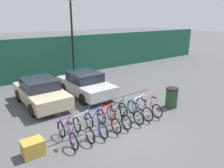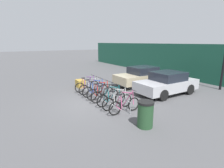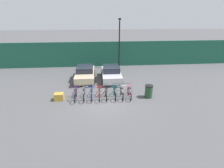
{
  "view_description": "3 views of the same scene",
  "coord_description": "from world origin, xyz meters",
  "px_view_note": "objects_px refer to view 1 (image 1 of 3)",
  "views": [
    {
      "loc": [
        -5.11,
        -6.14,
        4.52
      ],
      "look_at": [
        1.19,
        2.34,
        1.2
      ],
      "focal_mm": 35.0,
      "sensor_mm": 36.0,
      "label": 1
    },
    {
      "loc": [
        8.18,
        -3.91,
        3.21
      ],
      "look_at": [
        -0.74,
        1.55,
        0.67
      ],
      "focal_mm": 28.0,
      "sensor_mm": 36.0,
      "label": 2
    },
    {
      "loc": [
        -0.41,
        -11.86,
        6.33
      ],
      "look_at": [
        0.75,
        1.72,
        0.71
      ],
      "focal_mm": 28.0,
      "sensor_mm": 36.0,
      "label": 3
    }
  ],
  "objects_px": {
    "car_beige": "(41,92)",
    "car_silver": "(86,84)",
    "bicycle_red": "(108,120)",
    "bicycle_white": "(140,110)",
    "bike_rack": "(111,114)",
    "bicycle_black": "(118,117)",
    "bicycle_teal": "(130,113)",
    "bicycle_silver": "(83,128)",
    "trash_bin": "(172,98)",
    "cargo_crate": "(33,148)",
    "bicycle_purple": "(67,134)",
    "bicycle_pink": "(149,106)",
    "bicycle_blue": "(96,124)",
    "lamp_post": "(72,35)"
  },
  "relations": [
    {
      "from": "bike_rack",
      "to": "cargo_crate",
      "type": "relative_size",
      "value": 6.84
    },
    {
      "from": "bicycle_white",
      "to": "car_silver",
      "type": "xyz_separation_m",
      "value": [
        -0.51,
        4.04,
        0.31
      ]
    },
    {
      "from": "bicycle_red",
      "to": "bicycle_white",
      "type": "height_order",
      "value": "same"
    },
    {
      "from": "bike_rack",
      "to": "cargo_crate",
      "type": "xyz_separation_m",
      "value": [
        -3.38,
        -0.13,
        -0.22
      ]
    },
    {
      "from": "bicycle_purple",
      "to": "bicycle_blue",
      "type": "xyz_separation_m",
      "value": [
        1.24,
        0.0,
        0.0
      ]
    },
    {
      "from": "trash_bin",
      "to": "bicycle_silver",
      "type": "bearing_deg",
      "value": 178.71
    },
    {
      "from": "bicycle_teal",
      "to": "car_beige",
      "type": "height_order",
      "value": "car_beige"
    },
    {
      "from": "bicycle_teal",
      "to": "trash_bin",
      "type": "xyz_separation_m",
      "value": [
        2.69,
        -0.11,
        0.14
      ]
    },
    {
      "from": "bicycle_purple",
      "to": "bicycle_teal",
      "type": "xyz_separation_m",
      "value": [
        3.08,
        0.0,
        0.0
      ]
    },
    {
      "from": "bicycle_purple",
      "to": "lamp_post",
      "type": "distance_m",
      "value": 9.53
    },
    {
      "from": "bicycle_pink",
      "to": "car_silver",
      "type": "height_order",
      "value": "car_silver"
    },
    {
      "from": "bicycle_red",
      "to": "car_beige",
      "type": "height_order",
      "value": "car_beige"
    },
    {
      "from": "bike_rack",
      "to": "bicycle_blue",
      "type": "xyz_separation_m",
      "value": [
        -0.88,
        -0.15,
        -0.12
      ]
    },
    {
      "from": "bike_rack",
      "to": "bicycle_red",
      "type": "distance_m",
      "value": 0.32
    },
    {
      "from": "car_silver",
      "to": "car_beige",
      "type": "bearing_deg",
      "value": 175.45
    },
    {
      "from": "bicycle_purple",
      "to": "bicycle_red",
      "type": "relative_size",
      "value": 1.0
    },
    {
      "from": "car_silver",
      "to": "bicycle_silver",
      "type": "bearing_deg",
      "value": -121.33
    },
    {
      "from": "bicycle_black",
      "to": "bicycle_teal",
      "type": "distance_m",
      "value": 0.69
    },
    {
      "from": "bike_rack",
      "to": "trash_bin",
      "type": "bearing_deg",
      "value": -4.14
    },
    {
      "from": "bike_rack",
      "to": "bicycle_black",
      "type": "xyz_separation_m",
      "value": [
        0.27,
        -0.15,
        -0.12
      ]
    },
    {
      "from": "bike_rack",
      "to": "bicycle_teal",
      "type": "relative_size",
      "value": 2.8
    },
    {
      "from": "bike_rack",
      "to": "car_silver",
      "type": "bearing_deg",
      "value": 75.62
    },
    {
      "from": "car_silver",
      "to": "bicycle_purple",
      "type": "bearing_deg",
      "value": -127.7
    },
    {
      "from": "bike_rack",
      "to": "bicycle_purple",
      "type": "relative_size",
      "value": 2.8
    },
    {
      "from": "bike_rack",
      "to": "bicycle_silver",
      "type": "height_order",
      "value": "bicycle_silver"
    },
    {
      "from": "bicycle_silver",
      "to": "cargo_crate",
      "type": "bearing_deg",
      "value": 178.57
    },
    {
      "from": "bicycle_teal",
      "to": "bicycle_white",
      "type": "bearing_deg",
      "value": -2.65
    },
    {
      "from": "bicycle_teal",
      "to": "bicycle_pink",
      "type": "bearing_deg",
      "value": -2.65
    },
    {
      "from": "bike_rack",
      "to": "bicycle_black",
      "type": "bearing_deg",
      "value": -29.0
    },
    {
      "from": "bicycle_teal",
      "to": "bicycle_red",
      "type": "bearing_deg",
      "value": 177.35
    },
    {
      "from": "trash_bin",
      "to": "cargo_crate",
      "type": "height_order",
      "value": "trash_bin"
    },
    {
      "from": "bike_rack",
      "to": "bicycle_red",
      "type": "height_order",
      "value": "bicycle_red"
    },
    {
      "from": "bicycle_red",
      "to": "trash_bin",
      "type": "height_order",
      "value": "bicycle_red"
    },
    {
      "from": "bicycle_purple",
      "to": "cargo_crate",
      "type": "xyz_separation_m",
      "value": [
        -1.25,
        0.02,
        -0.1
      ]
    },
    {
      "from": "bicycle_blue",
      "to": "trash_bin",
      "type": "distance_m",
      "value": 4.53
    },
    {
      "from": "bicycle_blue",
      "to": "bicycle_black",
      "type": "distance_m",
      "value": 1.15
    },
    {
      "from": "bicycle_black",
      "to": "car_beige",
      "type": "bearing_deg",
      "value": 115.11
    },
    {
      "from": "bicycle_purple",
      "to": "bicycle_black",
      "type": "xyz_separation_m",
      "value": [
        2.39,
        0.0,
        0.0
      ]
    },
    {
      "from": "bicycle_teal",
      "to": "trash_bin",
      "type": "bearing_deg",
      "value": -5.1
    },
    {
      "from": "bicycle_blue",
      "to": "bike_rack",
      "type": "bearing_deg",
      "value": 7.92
    },
    {
      "from": "bicycle_silver",
      "to": "lamp_post",
      "type": "distance_m",
      "value": 9.24
    },
    {
      "from": "bike_rack",
      "to": "cargo_crate",
      "type": "height_order",
      "value": "bike_rack"
    },
    {
      "from": "trash_bin",
      "to": "car_beige",
      "type": "bearing_deg",
      "value": 140.24
    },
    {
      "from": "bicycle_red",
      "to": "bicycle_white",
      "type": "xyz_separation_m",
      "value": [
        1.77,
        0.0,
        0.0
      ]
    },
    {
      "from": "car_beige",
      "to": "car_silver",
      "type": "xyz_separation_m",
      "value": [
        2.59,
        -0.21,
        -0.0
      ]
    },
    {
      "from": "bike_rack",
      "to": "bicycle_blue",
      "type": "distance_m",
      "value": 0.9
    },
    {
      "from": "bicycle_purple",
      "to": "car_beige",
      "type": "relative_size",
      "value": 0.41
    },
    {
      "from": "car_beige",
      "to": "lamp_post",
      "type": "xyz_separation_m",
      "value": [
        3.85,
        3.73,
        2.52
      ]
    },
    {
      "from": "bicycle_pink",
      "to": "bicycle_teal",
      "type": "bearing_deg",
      "value": -179.97
    },
    {
      "from": "bike_rack",
      "to": "bicycle_pink",
      "type": "relative_size",
      "value": 2.8
    }
  ]
}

